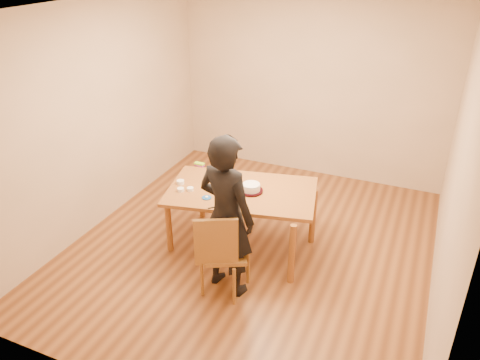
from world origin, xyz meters
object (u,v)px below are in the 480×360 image
at_px(dining_table, 242,192).
at_px(dining_chair, 225,253).
at_px(person, 226,216).
at_px(cake_plate, 251,191).
at_px(cake, 251,187).

distance_m(dining_table, dining_chair, 0.84).
height_order(dining_table, person, person).
height_order(dining_table, cake_plate, cake_plate).
relative_size(dining_table, dining_chair, 3.93).
relative_size(dining_table, person, 0.96).
bearing_deg(cake_plate, dining_chair, -87.03).
height_order(dining_table, cake, cake).
height_order(cake, person, person).
distance_m(dining_chair, person, 0.41).
bearing_deg(cake, dining_chair, -87.03).
xyz_separation_m(cake, person, (0.04, -0.74, 0.05)).
distance_m(dining_chair, cake_plate, 0.84).
bearing_deg(dining_table, person, -90.46).
distance_m(dining_table, cake_plate, 0.11).
xyz_separation_m(dining_table, person, (0.15, -0.73, 0.12)).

